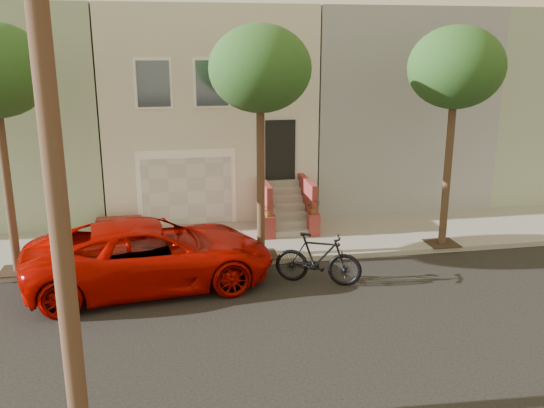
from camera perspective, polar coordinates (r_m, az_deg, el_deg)
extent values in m
plane|color=black|center=(12.71, -2.68, -12.03)|extent=(90.00, 90.00, 0.00)
cube|color=gray|center=(17.58, -5.09, -3.88)|extent=(40.00, 3.70, 0.15)
cube|color=beige|center=(22.55, -6.78, 9.64)|extent=(7.00, 8.00, 7.00)
cube|color=gray|center=(23.12, -24.03, 8.58)|extent=(6.50, 8.00, 7.00)
cube|color=gray|center=(23.98, 9.90, 9.85)|extent=(6.50, 8.00, 7.00)
cube|color=gray|center=(26.93, 23.18, 9.44)|extent=(6.50, 8.00, 7.00)
cube|color=white|center=(18.95, -8.45, 1.60)|extent=(3.20, 0.12, 2.50)
cube|color=silver|center=(18.92, -8.43, 1.27)|extent=(2.90, 0.06, 2.20)
cube|color=gray|center=(17.50, -8.04, -3.77)|extent=(3.20, 3.70, 0.02)
cube|color=maroon|center=(18.97, -14.94, -1.97)|extent=(1.40, 0.45, 0.44)
cube|color=black|center=(19.02, 0.83, 5.36)|extent=(1.00, 0.06, 2.00)
cube|color=#3F4751|center=(18.40, -11.71, 11.62)|extent=(1.00, 0.06, 1.40)
cube|color=white|center=(18.42, -11.71, 11.62)|extent=(1.15, 0.05, 1.55)
cube|color=#3F4751|center=(18.46, -6.00, 11.85)|extent=(1.00, 0.06, 1.40)
cube|color=white|center=(18.48, -6.01, 11.86)|extent=(1.15, 0.05, 1.55)
cube|color=#3F4751|center=(18.69, -0.37, 11.98)|extent=(1.00, 0.06, 1.40)
cube|color=white|center=(18.71, -0.38, 11.98)|extent=(1.15, 0.05, 1.55)
cube|color=gray|center=(17.88, 1.93, -2.91)|extent=(1.20, 0.28, 0.20)
cube|color=gray|center=(18.08, 1.74, -2.03)|extent=(1.20, 0.28, 0.20)
cube|color=gray|center=(18.28, 1.56, -1.18)|extent=(1.20, 0.28, 0.20)
cube|color=gray|center=(18.49, 1.39, -0.34)|extent=(1.20, 0.28, 0.20)
cube|color=gray|center=(18.70, 1.21, 0.48)|extent=(1.20, 0.28, 0.20)
cube|color=gray|center=(18.92, 1.05, 1.28)|extent=(1.20, 0.28, 0.20)
cube|color=gray|center=(19.13, 0.88, 2.06)|extent=(1.20, 0.28, 0.20)
cube|color=maroon|center=(18.33, -0.75, -0.15)|extent=(0.18, 1.96, 1.60)
cube|color=maroon|center=(18.61, 3.50, 0.06)|extent=(0.18, 1.96, 1.60)
cube|color=maroon|center=(17.63, -0.26, -2.31)|extent=(0.35, 0.35, 0.70)
imported|color=#1D4A1A|center=(17.47, -0.26, -0.51)|extent=(0.40, 0.35, 0.45)
cube|color=maroon|center=(17.92, 4.15, -2.05)|extent=(0.35, 0.35, 0.70)
imported|color=#1D4A1A|center=(17.76, 4.19, -0.28)|extent=(0.41, 0.35, 0.45)
cube|color=#2D2116|center=(16.62, -23.91, -6.05)|extent=(0.90, 0.90, 0.02)
cylinder|color=#3C261B|center=(16.03, -24.71, 0.96)|extent=(0.22, 0.22, 4.20)
cube|color=#2D2116|center=(16.32, -1.09, -5.06)|extent=(0.90, 0.90, 0.02)
cylinder|color=#3C261B|center=(15.72, -1.13, 2.12)|extent=(0.22, 0.22, 4.20)
ellipsoid|color=#1D4A1A|center=(15.31, -1.19, 13.30)|extent=(2.70, 2.57, 2.29)
cube|color=#2D2116|center=(18.00, 16.49, -3.75)|extent=(0.90, 0.90, 0.02)
cylinder|color=#3C261B|center=(17.45, 17.01, 2.78)|extent=(0.22, 0.22, 4.20)
ellipsoid|color=#1D4A1A|center=(17.09, 17.82, 12.80)|extent=(2.70, 2.57, 2.29)
cylinder|color=#422D1E|center=(8.18, -21.36, 8.42)|extent=(0.30, 0.30, 10.00)
imported|color=#AB0600|center=(14.68, -11.90, -4.90)|extent=(6.39, 3.53, 1.69)
imported|color=black|center=(14.62, 4.61, -5.44)|extent=(2.28, 1.48, 1.33)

